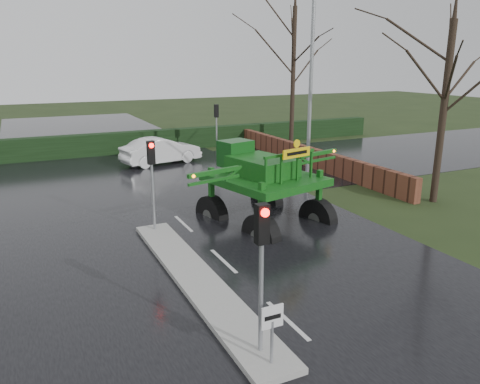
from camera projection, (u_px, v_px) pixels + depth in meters
name	position (u px, v px, depth m)	size (l,w,h in m)	color
ground	(287.00, 321.00, 11.73)	(140.00, 140.00, 0.00)	black
road_main	(169.00, 210.00, 20.41)	(14.00, 80.00, 0.02)	black
road_cross	(136.00, 180.00, 25.62)	(80.00, 12.00, 0.02)	black
median_island	(197.00, 279.00, 13.77)	(1.20, 10.00, 0.16)	gray
hedge_row	(108.00, 144.00, 32.37)	(44.00, 0.90, 1.50)	black
brick_wall	(299.00, 153.00, 29.82)	(0.40, 20.00, 1.20)	#592D1E
keep_left_sign	(272.00, 325.00, 9.60)	(0.50, 0.07, 1.35)	gray
traffic_signal_near	(262.00, 248.00, 9.61)	(0.26, 0.33, 3.52)	gray
traffic_signal_mid	(152.00, 166.00, 17.00)	(0.26, 0.33, 3.52)	gray
traffic_signal_far	(216.00, 119.00, 31.11)	(0.26, 0.33, 3.52)	gray
street_light_right	(306.00, 67.00, 23.93)	(3.85, 0.30, 10.00)	gray
tree_right_near	(446.00, 87.00, 20.31)	(5.60, 5.60, 9.64)	black
tree_right_far	(294.00, 58.00, 33.61)	(7.00, 7.00, 12.05)	black
crop_sprayer	(258.00, 182.00, 16.95)	(7.63, 5.57, 4.37)	black
white_sedan	(162.00, 164.00, 29.64)	(1.75, 5.01, 1.65)	white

